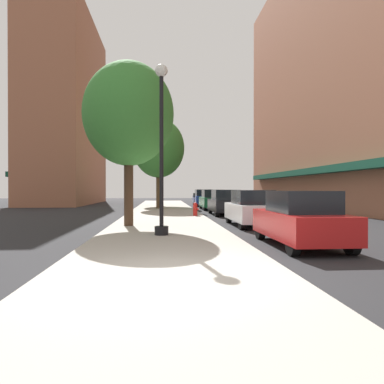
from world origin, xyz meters
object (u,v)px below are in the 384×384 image
object	(u,v)px
car_black	(225,203)
car_blue	(203,198)
tree_far	(159,148)
car_white	(252,209)
lamppost	(161,146)
car_red	(300,219)
fire_hydrant	(195,209)
parking_meter_near	(194,200)
tree_near	(129,114)
tree_mid	(159,151)
car_green	(212,200)

from	to	relation	value
car_black	car_blue	distance (m)	13.24
tree_far	car_white	world-z (taller)	tree_far
lamppost	car_red	distance (m)	5.22
car_black	car_red	bearing A→B (deg)	-87.81
fire_hydrant	car_blue	distance (m)	15.52
lamppost	car_red	bearing A→B (deg)	-27.10
tree_far	parking_meter_near	bearing A→B (deg)	-65.25
tree_near	car_red	world-z (taller)	tree_near
car_red	tree_far	bearing A→B (deg)	101.19
car_red	car_blue	distance (m)	26.63
fire_hydrant	tree_mid	distance (m)	14.59
parking_meter_near	car_black	world-z (taller)	car_black
fire_hydrant	tree_far	world-z (taller)	tree_far
car_blue	car_white	bearing A→B (deg)	-89.49
car_white	tree_near	bearing A→B (deg)	-173.75
fire_hydrant	car_black	distance (m)	3.04
tree_near	car_green	size ratio (longest dim) A/B	1.65
tree_near	car_blue	world-z (taller)	tree_near
fire_hydrant	tree_near	distance (m)	8.03
car_blue	car_black	bearing A→B (deg)	-89.49
fire_hydrant	lamppost	bearing A→B (deg)	-102.21
lamppost	car_red	xyz separation A→B (m)	(4.13, -2.12, -2.39)
lamppost	car_blue	bearing A→B (deg)	80.43
lamppost	parking_meter_near	xyz separation A→B (m)	(2.18, 12.31, -2.25)
tree_near	car_red	bearing A→B (deg)	-44.66
tree_near	car_red	distance (m)	8.85
lamppost	car_green	world-z (taller)	lamppost
tree_mid	tree_near	bearing A→B (deg)	-93.43
car_white	car_black	distance (m)	7.32
lamppost	car_black	size ratio (longest dim) A/B	1.37
parking_meter_near	car_green	world-z (taller)	car_green
tree_near	tree_far	xyz separation A→B (m)	(1.15, 14.28, 0.10)
car_blue	tree_far	bearing A→B (deg)	-122.30
car_black	car_green	xyz separation A→B (m)	(0.00, 6.36, 0.00)
fire_hydrant	car_green	xyz separation A→B (m)	(2.15, 8.48, 0.29)
car_red	car_green	world-z (taller)	same
car_black	parking_meter_near	bearing A→B (deg)	154.10
car_white	car_black	bearing A→B (deg)	90.42
lamppost	tree_far	bearing A→B (deg)	90.92
tree_near	tree_far	distance (m)	14.33
tree_far	car_blue	distance (m)	9.18
parking_meter_near	tree_far	xyz separation A→B (m)	(-2.47, 5.35, 4.09)
lamppost	car_black	distance (m)	12.24
tree_far	car_red	distance (m)	20.70
fire_hydrant	tree_mid	bearing A→B (deg)	99.40
tree_far	car_white	xyz separation A→B (m)	(4.42, -13.71, -4.23)
car_red	car_black	bearing A→B (deg)	88.60
tree_near	car_green	xyz separation A→B (m)	(5.56, 14.25, -4.13)
tree_mid	car_red	world-z (taller)	tree_mid
fire_hydrant	car_blue	size ratio (longest dim) A/B	0.18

